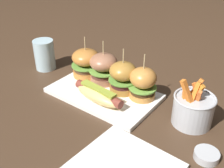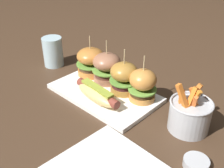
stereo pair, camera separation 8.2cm
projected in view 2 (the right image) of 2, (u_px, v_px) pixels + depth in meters
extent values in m
plane|color=#422D1E|center=(104.00, 95.00, 0.87)|extent=(3.00, 3.00, 0.00)
cube|color=white|center=(104.00, 93.00, 0.87)|extent=(0.34, 0.20, 0.01)
ellipsoid|color=#D9B26C|center=(97.00, 94.00, 0.81)|extent=(0.17, 0.08, 0.04)
cylinder|color=brown|center=(97.00, 93.00, 0.81)|extent=(0.18, 0.04, 0.03)
cube|color=olive|center=(97.00, 88.00, 0.80)|extent=(0.13, 0.04, 0.01)
cylinder|color=#B97230|center=(91.00, 71.00, 0.95)|extent=(0.09, 0.09, 0.02)
cylinder|color=#533822|center=(91.00, 66.00, 0.94)|extent=(0.08, 0.08, 0.02)
cylinder|color=#609338|center=(91.00, 64.00, 0.94)|extent=(0.10, 0.10, 0.00)
ellipsoid|color=#B97230|center=(90.00, 56.00, 0.92)|extent=(0.09, 0.09, 0.05)
cylinder|color=tan|center=(90.00, 44.00, 0.90)|extent=(0.00, 0.00, 0.06)
cylinder|color=#996448|center=(107.00, 78.00, 0.91)|extent=(0.09, 0.09, 0.02)
cylinder|color=brown|center=(107.00, 73.00, 0.90)|extent=(0.08, 0.08, 0.02)
cylinder|color=#6B9E3D|center=(107.00, 70.00, 0.90)|extent=(0.10, 0.10, 0.00)
ellipsoid|color=#996448|center=(107.00, 62.00, 0.88)|extent=(0.09, 0.09, 0.06)
cylinder|color=tan|center=(107.00, 50.00, 0.86)|extent=(0.00, 0.00, 0.06)
cylinder|color=#A87730|center=(124.00, 88.00, 0.86)|extent=(0.08, 0.08, 0.02)
cylinder|color=#461F1F|center=(124.00, 83.00, 0.85)|extent=(0.08, 0.08, 0.02)
cylinder|color=#609338|center=(124.00, 80.00, 0.84)|extent=(0.09, 0.09, 0.00)
ellipsoid|color=#A87730|center=(124.00, 72.00, 0.83)|extent=(0.08, 0.08, 0.06)
cylinder|color=tan|center=(124.00, 59.00, 0.80)|extent=(0.00, 0.00, 0.06)
cylinder|color=#C48039|center=(142.00, 96.00, 0.82)|extent=(0.08, 0.08, 0.02)
cylinder|color=#402B14|center=(142.00, 92.00, 0.81)|extent=(0.07, 0.07, 0.02)
cylinder|color=#6B9E3D|center=(142.00, 89.00, 0.81)|extent=(0.09, 0.09, 0.00)
ellipsoid|color=#C48039|center=(143.00, 80.00, 0.79)|extent=(0.08, 0.08, 0.06)
cylinder|color=tan|center=(144.00, 65.00, 0.77)|extent=(0.00, 0.00, 0.06)
cylinder|color=#B7BABF|center=(189.00, 116.00, 0.71)|extent=(0.11, 0.11, 0.08)
torus|color=#B7BABF|center=(192.00, 103.00, 0.69)|extent=(0.11, 0.11, 0.01)
cube|color=orange|center=(181.00, 102.00, 0.69)|extent=(0.02, 0.04, 0.07)
cube|color=orange|center=(192.00, 96.00, 0.71)|extent=(0.04, 0.04, 0.07)
cube|color=orange|center=(192.00, 101.00, 0.69)|extent=(0.04, 0.01, 0.08)
cube|color=orange|center=(194.00, 105.00, 0.68)|extent=(0.02, 0.03, 0.07)
cube|color=orange|center=(195.00, 102.00, 0.69)|extent=(0.05, 0.02, 0.07)
cube|color=orange|center=(192.00, 102.00, 0.69)|extent=(0.03, 0.04, 0.08)
cube|color=orange|center=(184.00, 101.00, 0.67)|extent=(0.05, 0.03, 0.09)
cube|color=orange|center=(190.00, 102.00, 0.68)|extent=(0.02, 0.04, 0.08)
cylinder|color=#B7BABF|center=(196.00, 163.00, 0.61)|extent=(0.06, 0.06, 0.02)
cylinder|color=#9E3323|center=(196.00, 161.00, 0.61)|extent=(0.05, 0.05, 0.00)
cylinder|color=silver|center=(53.00, 52.00, 1.03)|extent=(0.07, 0.07, 0.11)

